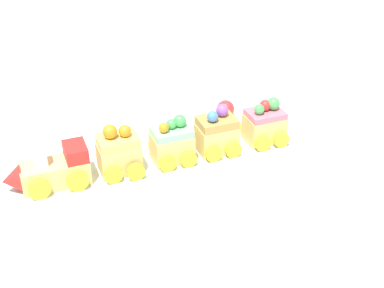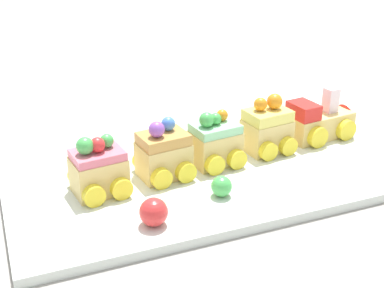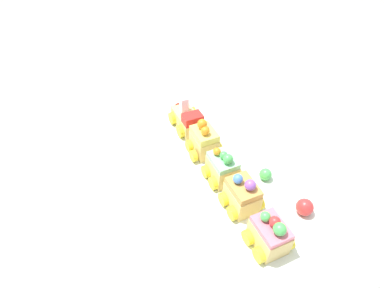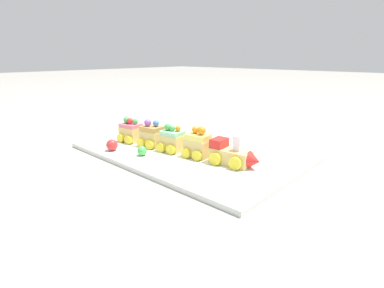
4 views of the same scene
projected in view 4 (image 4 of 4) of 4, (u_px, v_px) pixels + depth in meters
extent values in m
plane|color=gray|center=(190.00, 153.00, 0.85)|extent=(10.00, 10.00, 0.00)
cube|color=silver|center=(190.00, 151.00, 0.84)|extent=(0.61, 0.39, 0.01)
cube|color=#E5C675|center=(231.00, 157.00, 0.72)|extent=(0.10, 0.06, 0.04)
cube|color=red|center=(219.00, 143.00, 0.73)|extent=(0.04, 0.05, 0.02)
cone|color=red|center=(254.00, 161.00, 0.69)|extent=(0.03, 0.05, 0.04)
cube|color=white|center=(238.00, 147.00, 0.71)|extent=(0.02, 0.02, 0.02)
cube|color=white|center=(238.00, 140.00, 0.70)|extent=(0.02, 0.02, 0.02)
cylinder|color=yellow|center=(235.00, 164.00, 0.69)|extent=(0.03, 0.01, 0.03)
cylinder|color=yellow|center=(246.00, 157.00, 0.73)|extent=(0.03, 0.01, 0.03)
cylinder|color=yellow|center=(215.00, 159.00, 0.72)|extent=(0.03, 0.01, 0.03)
cylinder|color=yellow|center=(227.00, 153.00, 0.76)|extent=(0.03, 0.01, 0.03)
cube|color=#E5C675|center=(198.00, 148.00, 0.78)|extent=(0.07, 0.05, 0.04)
cube|color=#EFE066|center=(198.00, 137.00, 0.77)|extent=(0.06, 0.05, 0.02)
sphere|color=orange|center=(195.00, 130.00, 0.77)|extent=(0.02, 0.02, 0.02)
sphere|color=orange|center=(202.00, 131.00, 0.76)|extent=(0.02, 0.02, 0.02)
cylinder|color=yellow|center=(197.00, 156.00, 0.75)|extent=(0.03, 0.01, 0.03)
cylinder|color=yellow|center=(209.00, 150.00, 0.79)|extent=(0.03, 0.01, 0.03)
cylinder|color=yellow|center=(186.00, 153.00, 0.77)|extent=(0.03, 0.01, 0.03)
cylinder|color=yellow|center=(199.00, 148.00, 0.81)|extent=(0.03, 0.01, 0.03)
cube|color=#E5C675|center=(173.00, 143.00, 0.82)|extent=(0.07, 0.05, 0.04)
cube|color=#93DBA3|center=(172.00, 133.00, 0.82)|extent=(0.06, 0.05, 0.01)
sphere|color=#4CBC56|center=(168.00, 127.00, 0.82)|extent=(0.02, 0.02, 0.02)
sphere|color=#4CBC56|center=(172.00, 128.00, 0.81)|extent=(0.02, 0.02, 0.02)
sphere|color=orange|center=(178.00, 128.00, 0.81)|extent=(0.02, 0.02, 0.02)
cylinder|color=yellow|center=(171.00, 150.00, 0.80)|extent=(0.03, 0.01, 0.03)
cylinder|color=yellow|center=(184.00, 145.00, 0.84)|extent=(0.03, 0.01, 0.03)
cylinder|color=yellow|center=(161.00, 147.00, 0.81)|extent=(0.03, 0.01, 0.03)
cylinder|color=yellow|center=(174.00, 143.00, 0.86)|extent=(0.03, 0.01, 0.03)
cube|color=#E5C675|center=(152.00, 139.00, 0.87)|extent=(0.07, 0.05, 0.04)
cube|color=#CC9347|center=(152.00, 129.00, 0.86)|extent=(0.06, 0.05, 0.01)
sphere|color=#9956C6|center=(148.00, 123.00, 0.86)|extent=(0.02, 0.02, 0.02)
sphere|color=#4C84E0|center=(156.00, 123.00, 0.85)|extent=(0.02, 0.02, 0.02)
cylinder|color=yellow|center=(150.00, 145.00, 0.84)|extent=(0.03, 0.01, 0.03)
cylinder|color=yellow|center=(163.00, 140.00, 0.88)|extent=(0.03, 0.01, 0.03)
cylinder|color=yellow|center=(141.00, 143.00, 0.86)|extent=(0.03, 0.01, 0.03)
cylinder|color=yellow|center=(155.00, 139.00, 0.90)|extent=(0.03, 0.01, 0.03)
cube|color=#E5C675|center=(131.00, 134.00, 0.92)|extent=(0.07, 0.05, 0.04)
cube|color=#E57084|center=(131.00, 125.00, 0.91)|extent=(0.06, 0.05, 0.01)
sphere|color=#4CBC56|center=(127.00, 120.00, 0.91)|extent=(0.02, 0.02, 0.02)
sphere|color=red|center=(130.00, 121.00, 0.90)|extent=(0.02, 0.02, 0.02)
sphere|color=#4CBC56|center=(135.00, 121.00, 0.90)|extent=(0.02, 0.02, 0.02)
cylinder|color=yellow|center=(128.00, 140.00, 0.89)|extent=(0.03, 0.01, 0.03)
cylinder|color=yellow|center=(142.00, 136.00, 0.93)|extent=(0.03, 0.01, 0.03)
cylinder|color=yellow|center=(121.00, 138.00, 0.91)|extent=(0.03, 0.01, 0.03)
cylinder|color=yellow|center=(134.00, 134.00, 0.95)|extent=(0.03, 0.01, 0.03)
sphere|color=red|center=(112.00, 145.00, 0.83)|extent=(0.03, 0.03, 0.03)
sphere|color=#4CBC56|center=(142.00, 151.00, 0.79)|extent=(0.03, 0.03, 0.03)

